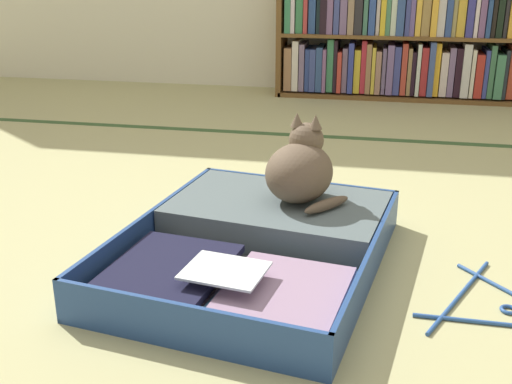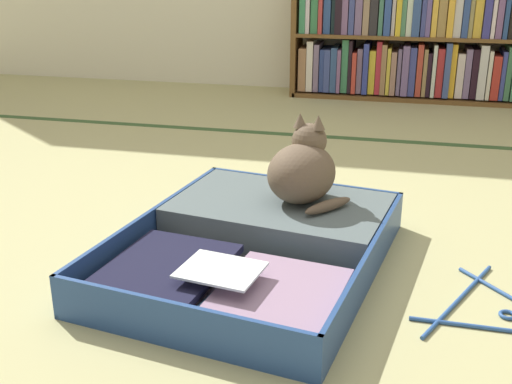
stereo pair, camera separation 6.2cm
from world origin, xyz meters
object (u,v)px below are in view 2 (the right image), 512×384
(black_cat, at_px, (304,170))
(open_suitcase, at_px, (260,241))
(clothes_hanger, at_px, (475,304))
(bookshelf, at_px, (418,40))

(black_cat, bearing_deg, open_suitcase, -116.53)
(open_suitcase, bearing_deg, clothes_hanger, -13.70)
(bookshelf, relative_size, black_cat, 5.21)
(open_suitcase, relative_size, black_cat, 3.39)
(black_cat, xyz_separation_m, clothes_hanger, (0.47, -0.31, -0.20))
(open_suitcase, distance_m, black_cat, 0.25)
(bookshelf, bearing_deg, black_cat, -98.55)
(clothes_hanger, bearing_deg, open_suitcase, 166.30)
(bookshelf, bearing_deg, open_suitcase, -100.10)
(bookshelf, distance_m, black_cat, 2.07)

